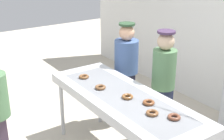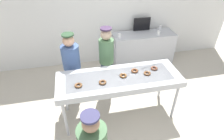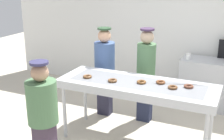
{
  "view_description": "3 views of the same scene",
  "coord_description": "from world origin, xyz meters",
  "px_view_note": "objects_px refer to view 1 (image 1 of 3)",
  "views": [
    {
      "loc": [
        2.75,
        -2.07,
        2.65
      ],
      "look_at": [
        -0.36,
        0.08,
        1.19
      ],
      "focal_mm": 50.33,
      "sensor_mm": 36.0,
      "label": 1
    },
    {
      "loc": [
        -0.73,
        -2.74,
        3.11
      ],
      "look_at": [
        -0.15,
        -0.05,
        1.2
      ],
      "focal_mm": 30.21,
      "sensor_mm": 36.0,
      "label": 2
    },
    {
      "loc": [
        1.39,
        -3.92,
        2.5
      ],
      "look_at": [
        -0.37,
        -0.08,
        1.15
      ],
      "focal_mm": 47.73,
      "sensor_mm": 36.0,
      "label": 3
    }
  ],
  "objects_px": {
    "chocolate_donut_0": "(84,77)",
    "chocolate_donut_2": "(100,87)",
    "chocolate_donut_1": "(152,113)",
    "worker_assistant": "(163,82)",
    "chocolate_donut_3": "(128,97)",
    "chocolate_donut_4": "(174,117)",
    "worker_baker": "(126,67)",
    "fryer_conveyor": "(124,101)",
    "chocolate_donut_5": "(149,102)"
  },
  "relations": [
    {
      "from": "fryer_conveyor",
      "to": "chocolate_donut_1",
      "type": "height_order",
      "value": "chocolate_donut_1"
    },
    {
      "from": "chocolate_donut_0",
      "to": "chocolate_donut_4",
      "type": "height_order",
      "value": "same"
    },
    {
      "from": "chocolate_donut_0",
      "to": "worker_assistant",
      "type": "bearing_deg",
      "value": 52.59
    },
    {
      "from": "chocolate_donut_0",
      "to": "chocolate_donut_4",
      "type": "relative_size",
      "value": 1.0
    },
    {
      "from": "fryer_conveyor",
      "to": "chocolate_donut_4",
      "type": "distance_m",
      "value": 0.75
    },
    {
      "from": "chocolate_donut_2",
      "to": "chocolate_donut_0",
      "type": "bearing_deg",
      "value": 179.4
    },
    {
      "from": "worker_baker",
      "to": "chocolate_donut_4",
      "type": "bearing_deg",
      "value": 167.63
    },
    {
      "from": "chocolate_donut_3",
      "to": "worker_assistant",
      "type": "xyz_separation_m",
      "value": [
        -0.18,
        0.75,
        -0.06
      ]
    },
    {
      "from": "fryer_conveyor",
      "to": "chocolate_donut_4",
      "type": "relative_size",
      "value": 16.99
    },
    {
      "from": "fryer_conveyor",
      "to": "worker_baker",
      "type": "height_order",
      "value": "worker_baker"
    },
    {
      "from": "chocolate_donut_5",
      "to": "chocolate_donut_2",
      "type": "bearing_deg",
      "value": -161.39
    },
    {
      "from": "chocolate_donut_1",
      "to": "chocolate_donut_2",
      "type": "bearing_deg",
      "value": -173.83
    },
    {
      "from": "chocolate_donut_3",
      "to": "chocolate_donut_4",
      "type": "distance_m",
      "value": 0.67
    },
    {
      "from": "chocolate_donut_4",
      "to": "worker_baker",
      "type": "relative_size",
      "value": 0.08
    },
    {
      "from": "fryer_conveyor",
      "to": "worker_baker",
      "type": "xyz_separation_m",
      "value": [
        -0.86,
        0.69,
        0.04
      ]
    },
    {
      "from": "chocolate_donut_0",
      "to": "chocolate_donut_3",
      "type": "relative_size",
      "value": 1.0
    },
    {
      "from": "chocolate_donut_0",
      "to": "worker_baker",
      "type": "bearing_deg",
      "value": 96.62
    },
    {
      "from": "chocolate_donut_0",
      "to": "chocolate_donut_4",
      "type": "xyz_separation_m",
      "value": [
        1.51,
        0.22,
        0.0
      ]
    },
    {
      "from": "chocolate_donut_2",
      "to": "worker_baker",
      "type": "relative_size",
      "value": 0.08
    },
    {
      "from": "chocolate_donut_0",
      "to": "worker_baker",
      "type": "relative_size",
      "value": 0.08
    },
    {
      "from": "chocolate_donut_0",
      "to": "chocolate_donut_2",
      "type": "relative_size",
      "value": 1.0
    },
    {
      "from": "chocolate_donut_3",
      "to": "worker_assistant",
      "type": "bearing_deg",
      "value": 103.42
    },
    {
      "from": "fryer_conveyor",
      "to": "chocolate_donut_3",
      "type": "bearing_deg",
      "value": 2.75
    },
    {
      "from": "chocolate_donut_5",
      "to": "fryer_conveyor",
      "type": "bearing_deg",
      "value": -161.95
    },
    {
      "from": "chocolate_donut_2",
      "to": "chocolate_donut_3",
      "type": "relative_size",
      "value": 1.0
    },
    {
      "from": "fryer_conveyor",
      "to": "worker_baker",
      "type": "bearing_deg",
      "value": 141.35
    },
    {
      "from": "chocolate_donut_4",
      "to": "chocolate_donut_1",
      "type": "bearing_deg",
      "value": -146.25
    },
    {
      "from": "chocolate_donut_5",
      "to": "worker_assistant",
      "type": "distance_m",
      "value": 0.78
    },
    {
      "from": "chocolate_donut_4",
      "to": "chocolate_donut_0",
      "type": "bearing_deg",
      "value": -171.62
    },
    {
      "from": "chocolate_donut_1",
      "to": "worker_assistant",
      "type": "relative_size",
      "value": 0.08
    },
    {
      "from": "chocolate_donut_2",
      "to": "chocolate_donut_3",
      "type": "height_order",
      "value": "same"
    },
    {
      "from": "worker_assistant",
      "to": "worker_baker",
      "type": "bearing_deg",
      "value": 21.96
    },
    {
      "from": "chocolate_donut_0",
      "to": "worker_baker",
      "type": "xyz_separation_m",
      "value": [
        -0.09,
        0.81,
        -0.05
      ]
    },
    {
      "from": "chocolate_donut_3",
      "to": "chocolate_donut_1",
      "type": "bearing_deg",
      "value": -3.2
    },
    {
      "from": "fryer_conveyor",
      "to": "worker_assistant",
      "type": "height_order",
      "value": "worker_assistant"
    },
    {
      "from": "chocolate_donut_3",
      "to": "worker_baker",
      "type": "relative_size",
      "value": 0.08
    },
    {
      "from": "chocolate_donut_2",
      "to": "chocolate_donut_4",
      "type": "xyz_separation_m",
      "value": [
        1.08,
        0.23,
        0.0
      ]
    },
    {
      "from": "chocolate_donut_3",
      "to": "chocolate_donut_4",
      "type": "relative_size",
      "value": 1.0
    },
    {
      "from": "fryer_conveyor",
      "to": "chocolate_donut_5",
      "type": "distance_m",
      "value": 0.36
    },
    {
      "from": "chocolate_donut_5",
      "to": "worker_assistant",
      "type": "height_order",
      "value": "worker_assistant"
    },
    {
      "from": "chocolate_donut_4",
      "to": "chocolate_donut_5",
      "type": "height_order",
      "value": "same"
    },
    {
      "from": "chocolate_donut_1",
      "to": "chocolate_donut_5",
      "type": "distance_m",
      "value": 0.25
    },
    {
      "from": "chocolate_donut_3",
      "to": "worker_baker",
      "type": "bearing_deg",
      "value": 143.75
    },
    {
      "from": "worker_baker",
      "to": "chocolate_donut_3",
      "type": "bearing_deg",
      "value": 151.34
    },
    {
      "from": "chocolate_donut_2",
      "to": "chocolate_donut_4",
      "type": "height_order",
      "value": "same"
    },
    {
      "from": "chocolate_donut_2",
      "to": "chocolate_donut_3",
      "type": "distance_m",
      "value": 0.43
    },
    {
      "from": "chocolate_donut_2",
      "to": "worker_assistant",
      "type": "distance_m",
      "value": 0.91
    },
    {
      "from": "chocolate_donut_1",
      "to": "worker_baker",
      "type": "bearing_deg",
      "value": 153.11
    },
    {
      "from": "chocolate_donut_5",
      "to": "worker_assistant",
      "type": "xyz_separation_m",
      "value": [
        -0.44,
        0.65,
        -0.06
      ]
    },
    {
      "from": "fryer_conveyor",
      "to": "chocolate_donut_5",
      "type": "xyz_separation_m",
      "value": [
        0.33,
        0.11,
        0.09
      ]
    }
  ]
}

